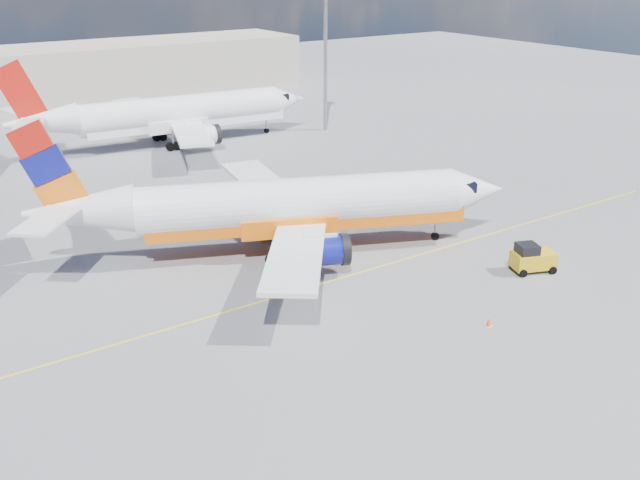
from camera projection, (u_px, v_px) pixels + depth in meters
ground at (350, 300)px, 45.08m from camera, size 240.00×240.00×0.00m
taxi_line at (323, 283)px, 47.37m from camera, size 70.00×0.15×0.01m
terminal_main at (71, 74)px, 103.65m from camera, size 70.00×14.00×8.00m
main_jet at (285, 206)px, 51.11m from camera, size 34.55×26.06×10.61m
second_jet at (173, 114)px, 80.35m from camera, size 34.99×27.58×10.61m
gse_tug at (532, 258)px, 48.85m from camera, size 3.25×2.66×2.05m
traffic_cone at (489, 322)px, 41.86m from camera, size 0.38×0.38×0.53m
floodlight_mast at (325, 21)px, 83.57m from camera, size 1.58×1.58×21.58m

